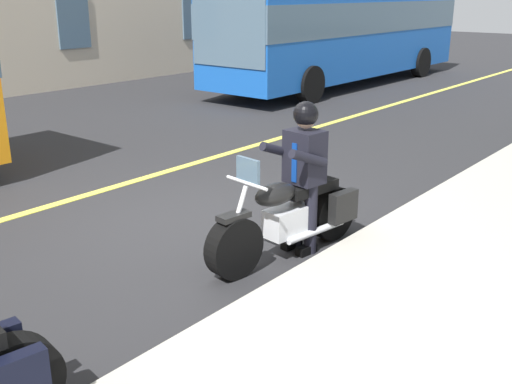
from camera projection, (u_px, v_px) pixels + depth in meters
ground_plane at (195, 222)px, 7.94m from camera, size 80.00×80.00×0.00m
lane_center_stripe at (100, 191)px, 9.14m from camera, size 60.00×0.16×0.01m
motorcycle_main at (291, 217)px, 6.83m from camera, size 2.22×0.78×1.26m
rider_main at (304, 164)px, 6.77m from camera, size 0.67×0.61×1.74m
bus_near at (345, 24)px, 19.06m from camera, size 11.05×2.70×3.30m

